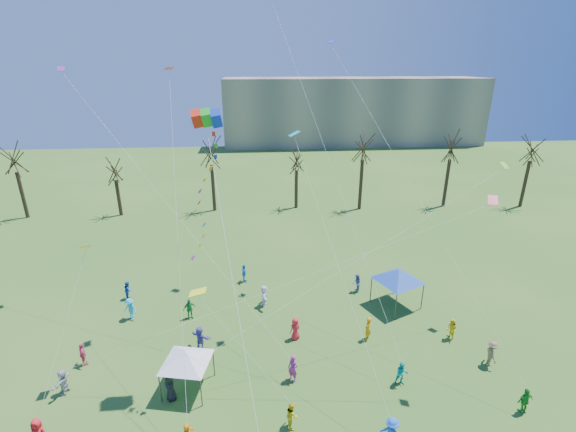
{
  "coord_description": "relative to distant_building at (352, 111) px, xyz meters",
  "views": [
    {
      "loc": [
        -1.6,
        -13.89,
        18.28
      ],
      "look_at": [
        0.02,
        5.0,
        11.0
      ],
      "focal_mm": 25.0,
      "sensor_mm": 36.0,
      "label": 1
    }
  ],
  "objects": [
    {
      "name": "canopy_tent_white",
      "position": [
        -27.89,
        -76.71,
        -5.16
      ],
      "size": [
        3.61,
        3.61,
        2.77
      ],
      "color": "#3F3F44",
      "rests_on": "ground"
    },
    {
      "name": "bare_tree_row",
      "position": [
        -15.57,
        -46.33,
        -0.67
      ],
      "size": [
        69.83,
        7.39,
        10.48
      ],
      "color": "black",
      "rests_on": "ground"
    },
    {
      "name": "festival_crowd",
      "position": [
        -23.42,
        -74.14,
        -6.64
      ],
      "size": [
        27.12,
        18.3,
        1.86
      ],
      "color": "red",
      "rests_on": "ground"
    },
    {
      "name": "small_kites_aloft",
      "position": [
        -22.64,
        -71.2,
        5.36
      ],
      "size": [
        31.55,
        19.44,
        32.54
      ],
      "color": "#FF990D",
      "rests_on": "ground"
    },
    {
      "name": "big_box_kite",
      "position": [
        -25.96,
        -76.05,
        4.17
      ],
      "size": [
        2.18,
        5.76,
        16.65
      ],
      "color": "red",
      "rests_on": "ground"
    },
    {
      "name": "distant_building",
      "position": [
        0.0,
        0.0,
        0.0
      ],
      "size": [
        60.0,
        14.0,
        15.0
      ],
      "primitive_type": "cube",
      "color": "gray",
      "rests_on": "ground"
    },
    {
      "name": "canopy_tent_blue",
      "position": [
        -12.64,
        -69.17,
        -4.76
      ],
      "size": [
        3.93,
        3.93,
        3.24
      ],
      "color": "#3F3F44",
      "rests_on": "ground"
    }
  ]
}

